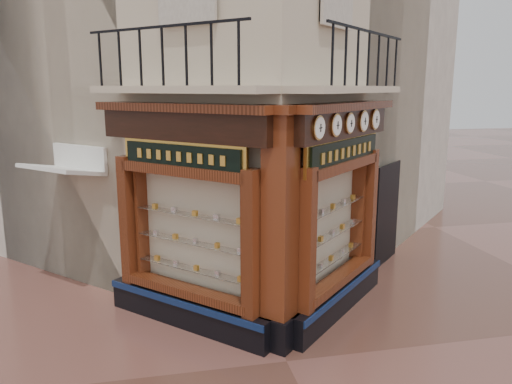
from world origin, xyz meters
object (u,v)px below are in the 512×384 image
object	(u,v)px
clock_c	(350,123)
clock_e	(375,119)
awning	(71,293)
signboard_right	(345,152)
clock_b	(336,125)
clock_d	(364,121)
signboard_left	(181,156)
clock_a	(319,128)
corner_pilaster	(280,234)

from	to	relation	value
clock_c	clock_e	size ratio (longest dim) A/B	0.91
awning	signboard_right	xyz separation A→B (m)	(5.19, -2.01, 3.10)
clock_b	signboard_right	size ratio (longest dim) A/B	0.18
signboard_right	clock_c	bearing A→B (deg)	-132.06
clock_b	signboard_right	distance (m)	0.86
clock_e	signboard_right	bearing A→B (deg)	174.59
clock_d	awning	xyz separation A→B (m)	(-5.66, 1.70, -3.62)
clock_d	signboard_left	distance (m)	3.45
clock_a	signboard_right	distance (m)	1.43
clock_b	clock_c	size ratio (longest dim) A/B	1.05
clock_c	clock_e	world-z (taller)	clock_e
clock_c	signboard_left	world-z (taller)	clock_c
corner_pilaster	signboard_right	bearing A→B (deg)	-10.25
clock_c	clock_d	xyz separation A→B (m)	(0.46, 0.46, 0.00)
clock_c	awning	xyz separation A→B (m)	(-5.20, 2.16, -3.62)
corner_pilaster	signboard_left	size ratio (longest dim) A/B	2.06
corner_pilaster	awning	size ratio (longest dim) A/B	2.48
clock_b	awning	world-z (taller)	clock_b
signboard_right	clock_a	bearing A→B (deg)	-175.23
corner_pilaster	clock_c	size ratio (longest dim) A/B	10.78
clock_d	signboard_left	bearing A→B (deg)	140.28
clock_a	signboard_left	world-z (taller)	clock_a
clock_e	signboard_left	size ratio (longest dim) A/B	0.21
awning	clock_b	bearing A→B (deg)	-163.21
clock_a	awning	size ratio (longest dim) A/B	0.24
signboard_left	signboard_right	size ratio (longest dim) A/B	0.89
corner_pilaster	signboard_left	world-z (taller)	corner_pilaster
clock_d	signboard_right	distance (m)	0.77
clock_e	awning	world-z (taller)	clock_e
clock_c	signboard_left	xyz separation A→B (m)	(-2.93, 0.15, -0.52)
clock_a	clock_e	bearing A→B (deg)	0.00
signboard_left	clock_d	bearing A→B (deg)	-129.72
clock_e	awning	bearing A→B (deg)	123.29
corner_pilaster	clock_e	size ratio (longest dim) A/B	9.82
clock_b	corner_pilaster	bearing A→B (deg)	158.25
signboard_left	corner_pilaster	bearing A→B (deg)	-169.75
clock_a	clock_c	size ratio (longest dim) A/B	1.05
clock_a	awning	bearing A→B (deg)	100.09
clock_a	clock_d	xyz separation A→B (m)	(1.33, 1.33, 0.00)
clock_d	clock_e	size ratio (longest dim) A/B	0.99
corner_pilaster	clock_e	distance (m)	3.39
signboard_right	signboard_left	bearing A→B (deg)	135.00
awning	signboard_left	bearing A→B (deg)	-176.53
clock_a	clock_d	distance (m)	1.88
clock_a	clock_c	world-z (taller)	clock_a
clock_b	awning	bearing A→B (deg)	106.79
signboard_left	signboard_right	distance (m)	2.92
awning	clock_d	bearing A→B (deg)	-151.68
clock_d	clock_e	xyz separation A→B (m)	(0.43, 0.43, 0.00)
corner_pilaster	clock_a	size ratio (longest dim) A/B	10.28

